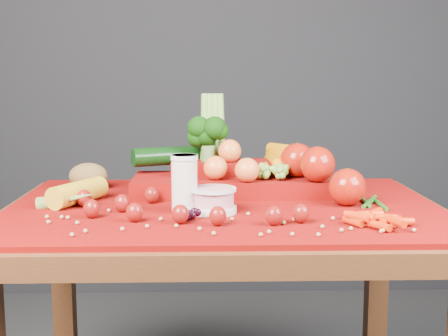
{
  "coord_description": "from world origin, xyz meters",
  "views": [
    {
      "loc": [
        -0.04,
        -1.51,
        1.08
      ],
      "look_at": [
        0.0,
        0.02,
        0.85
      ],
      "focal_mm": 50.0,
      "sensor_mm": 36.0,
      "label": 1
    }
  ],
  "objects_px": {
    "milk_glass": "(184,182)",
    "produce_mound": "(245,171)",
    "table": "(224,246)",
    "yogurt_bowl": "(213,199)"
  },
  "relations": [
    {
      "from": "table",
      "to": "produce_mound",
      "type": "distance_m",
      "value": 0.23
    },
    {
      "from": "produce_mound",
      "to": "yogurt_bowl",
      "type": "bearing_deg",
      "value": -109.99
    },
    {
      "from": "table",
      "to": "yogurt_bowl",
      "type": "relative_size",
      "value": 10.19
    },
    {
      "from": "milk_glass",
      "to": "produce_mound",
      "type": "height_order",
      "value": "produce_mound"
    },
    {
      "from": "table",
      "to": "yogurt_bowl",
      "type": "xyz_separation_m",
      "value": [
        -0.03,
        -0.09,
        0.14
      ]
    },
    {
      "from": "yogurt_bowl",
      "to": "produce_mound",
      "type": "height_order",
      "value": "produce_mound"
    },
    {
      "from": "milk_glass",
      "to": "produce_mound",
      "type": "relative_size",
      "value": 0.23
    },
    {
      "from": "milk_glass",
      "to": "yogurt_bowl",
      "type": "relative_size",
      "value": 1.25
    },
    {
      "from": "milk_glass",
      "to": "yogurt_bowl",
      "type": "height_order",
      "value": "milk_glass"
    },
    {
      "from": "table",
      "to": "milk_glass",
      "type": "bearing_deg",
      "value": -135.76
    }
  ]
}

